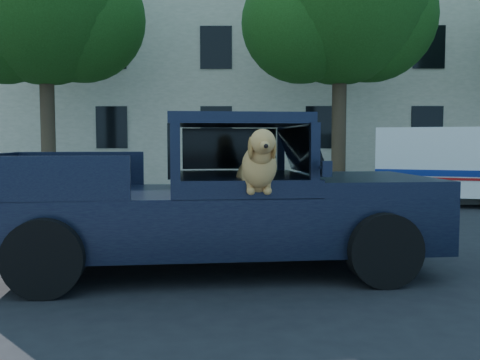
{
  "coord_description": "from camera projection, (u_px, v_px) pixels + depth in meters",
  "views": [
    {
      "loc": [
        2.17,
        -6.94,
        1.69
      ],
      "look_at": [
        2.08,
        -0.36,
        1.21
      ],
      "focal_mm": 40.0,
      "sensor_mm": 36.0,
      "label": 1
    }
  ],
  "objects": [
    {
      "name": "pickup_truck",
      "position": [
        207.0,
        218.0,
        7.0
      ],
      "size": [
        5.87,
        3.12,
        2.02
      ],
      "rotation": [
        0.0,
        0.0,
        0.12
      ],
      "color": "black",
      "rests_on": "ground"
    },
    {
      "name": "ground",
      "position": [
        83.0,
        269.0,
        7.07
      ],
      "size": [
        120.0,
        120.0,
        0.0
      ],
      "primitive_type": "plane",
      "color": "black",
      "rests_on": "ground"
    },
    {
      "name": "lane_stripes",
      "position": [
        238.0,
        227.0,
        10.43
      ],
      "size": [
        21.6,
        0.14,
        0.01
      ],
      "primitive_type": null,
      "color": "silver",
      "rests_on": "ground"
    },
    {
      "name": "far_sidewalk",
      "position": [
        176.0,
        194.0,
        16.24
      ],
      "size": [
        60.0,
        4.0,
        0.15
      ],
      "primitive_type": "cube",
      "color": "gray",
      "rests_on": "ground"
    },
    {
      "name": "street_tree_left",
      "position": [
        46.0,
        9.0,
        16.29
      ],
      "size": [
        6.0,
        5.2,
        8.6
      ],
      "color": "#332619",
      "rests_on": "ground"
    },
    {
      "name": "mail_truck",
      "position": [
        446.0,
        171.0,
        14.06
      ],
      "size": [
        4.05,
        2.79,
        2.03
      ],
      "rotation": [
        0.0,
        0.0,
        -0.31
      ],
      "color": "silver",
      "rests_on": "ground"
    },
    {
      "name": "street_tree_mid",
      "position": [
        341.0,
        8.0,
        16.18
      ],
      "size": [
        6.0,
        5.2,
        8.6
      ],
      "color": "#332619",
      "rests_on": "ground"
    },
    {
      "name": "building_main",
      "position": [
        266.0,
        76.0,
        23.15
      ],
      "size": [
        26.0,
        6.0,
        9.0
      ],
      "primitive_type": "cube",
      "color": "beige",
      "rests_on": "ground"
    }
  ]
}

